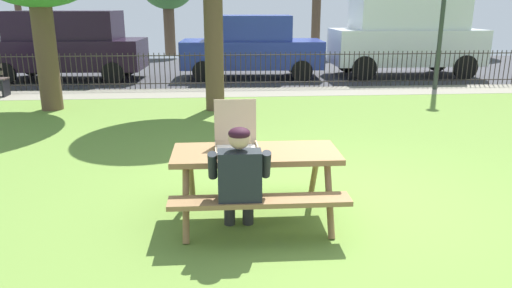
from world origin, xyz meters
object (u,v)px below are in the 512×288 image
Objects in this scene: pizza_box_open at (236,138)px; adult_at_table at (239,177)px; parked_car_left at (251,46)px; picnic_table_foreground at (256,166)px; parked_car_center at (406,35)px; parked_car_far_left at (67,44)px.

adult_at_table is (0.01, -0.61, -0.24)m from pizza_box_open.
parked_car_left is (0.85, 10.34, 0.11)m from pizza_box_open.
pizza_box_open reaches higher than picnic_table_foreground.
parked_car_center reaches higher than picnic_table_foreground.
picnic_table_foreground is at bearing -64.39° from parked_car_far_left.
parked_car_left is at bearing 0.01° from parked_car_far_left.
parked_car_left is 5.01m from parked_car_center.
adult_at_table is at bearing -66.29° from parked_car_far_left.
parked_car_center reaches higher than pizza_box_open.
parked_car_center is (5.84, 10.94, 0.65)m from adult_at_table.
parked_car_center reaches higher than parked_car_left.
adult_at_table is 12.42m from parked_car_center.
parked_car_far_left is 1.05× the size of parked_car_left.
parked_car_far_left is 5.65m from parked_car_left.
picnic_table_foreground is 0.54m from adult_at_table.
picnic_table_foreground is 11.59m from parked_car_far_left.
adult_at_table is 11.96m from parked_car_far_left.
pizza_box_open is 0.11× the size of parked_car_far_left.
parked_car_far_left is 10.65m from parked_car_center.
parked_car_far_left reaches higher than adult_at_table.
parked_car_left is (0.84, 10.94, 0.35)m from adult_at_table.
parked_car_left is (0.64, 10.45, 0.41)m from picnic_table_foreground.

